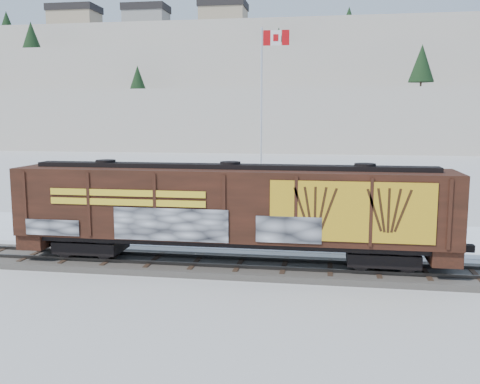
% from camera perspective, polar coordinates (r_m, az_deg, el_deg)
% --- Properties ---
extents(ground, '(500.00, 500.00, 0.00)m').
position_cam_1_polar(ground, '(24.24, -0.03, -8.28)').
color(ground, white).
rests_on(ground, ground).
extents(rail_track, '(50.00, 3.40, 0.43)m').
position_cam_1_polar(rail_track, '(24.20, -0.03, -7.95)').
color(rail_track, '#59544C').
rests_on(rail_track, ground).
extents(parking_strip, '(40.00, 8.00, 0.03)m').
position_cam_1_polar(parking_strip, '(31.43, 2.17, -4.45)').
color(parking_strip, white).
rests_on(parking_strip, ground).
extents(hillside, '(360.00, 110.00, 93.00)m').
position_cam_1_polar(hillside, '(162.97, 8.02, 10.65)').
color(hillside, white).
rests_on(hillside, ground).
extents(hopper_railcar, '(19.23, 3.06, 4.32)m').
position_cam_1_polar(hopper_railcar, '(23.66, -1.03, -1.59)').
color(hopper_railcar, black).
rests_on(hopper_railcar, rail_track).
extents(flagpole, '(2.30, 0.90, 12.71)m').
position_cam_1_polar(flagpole, '(36.86, 2.43, 4.90)').
color(flagpole, silver).
rests_on(flagpole, ground).
extents(car_silver, '(4.18, 2.23, 1.35)m').
position_cam_1_polar(car_silver, '(30.19, -5.42, -3.66)').
color(car_silver, '#B6B8BE').
rests_on(car_silver, parking_strip).
extents(car_white, '(5.09, 2.70, 1.59)m').
position_cam_1_polar(car_white, '(30.98, 10.35, -3.23)').
color(car_white, white).
rests_on(car_white, parking_strip).
extents(car_dark, '(4.77, 2.90, 1.29)m').
position_cam_1_polar(car_dark, '(29.23, 9.56, -4.18)').
color(car_dark, '#202328').
rests_on(car_dark, parking_strip).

